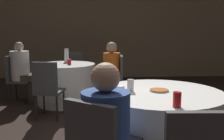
{
  "coord_description": "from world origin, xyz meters",
  "views": [
    {
      "loc": [
        -0.49,
        -2.42,
        1.33
      ],
      "look_at": [
        -0.31,
        0.81,
        0.85
      ],
      "focal_mm": 40.0,
      "sensor_mm": 36.0,
      "label": 1
    }
  ],
  "objects_px": {
    "chair_far_north": "(75,68)",
    "person_orange_shirt": "(108,73)",
    "table_near": "(158,127)",
    "person_white_shirt": "(23,72)",
    "chair_far_east": "(117,75)",
    "bottle_far": "(67,55)",
    "soda_can_red": "(177,100)",
    "soda_can_silver": "(131,85)",
    "table_far": "(66,83)",
    "pizza_plate_near": "(159,90)",
    "chair_far_south": "(47,86)",
    "person_blue_shirt": "(111,139)",
    "chair_far_west": "(15,75)"
  },
  "relations": [
    {
      "from": "person_blue_shirt",
      "to": "pizza_plate_near",
      "type": "xyz_separation_m",
      "value": [
        0.52,
        0.73,
        0.18
      ]
    },
    {
      "from": "person_blue_shirt",
      "to": "table_far",
      "type": "bearing_deg",
      "value": 138.73
    },
    {
      "from": "chair_far_north",
      "to": "person_orange_shirt",
      "type": "height_order",
      "value": "person_orange_shirt"
    },
    {
      "from": "table_near",
      "to": "person_white_shirt",
      "type": "distance_m",
      "value": 3.13
    },
    {
      "from": "person_orange_shirt",
      "to": "soda_can_red",
      "type": "xyz_separation_m",
      "value": [
        0.43,
        -2.82,
        0.23
      ]
    },
    {
      "from": "person_white_shirt",
      "to": "person_blue_shirt",
      "type": "height_order",
      "value": "person_white_shirt"
    },
    {
      "from": "chair_far_north",
      "to": "person_white_shirt",
      "type": "xyz_separation_m",
      "value": [
        -0.89,
        -0.91,
        0.06
      ]
    },
    {
      "from": "chair_far_north",
      "to": "soda_can_red",
      "type": "xyz_separation_m",
      "value": [
        1.15,
        -3.83,
        0.28
      ]
    },
    {
      "from": "soda_can_red",
      "to": "soda_can_silver",
      "type": "height_order",
      "value": "same"
    },
    {
      "from": "table_near",
      "to": "soda_can_silver",
      "type": "distance_m",
      "value": 0.52
    },
    {
      "from": "pizza_plate_near",
      "to": "table_far",
      "type": "bearing_deg",
      "value": 117.95
    },
    {
      "from": "person_orange_shirt",
      "to": "bottle_far",
      "type": "distance_m",
      "value": 0.95
    },
    {
      "from": "chair_far_west",
      "to": "chair_far_north",
      "type": "xyz_separation_m",
      "value": [
        1.05,
        0.9,
        0.0
      ]
    },
    {
      "from": "chair_far_east",
      "to": "bottle_far",
      "type": "relative_size",
      "value": 3.39
    },
    {
      "from": "table_near",
      "to": "pizza_plate_near",
      "type": "relative_size",
      "value": 6.22
    },
    {
      "from": "table_far",
      "to": "chair_far_north",
      "type": "distance_m",
      "value": 0.98
    },
    {
      "from": "table_near",
      "to": "soda_can_red",
      "type": "xyz_separation_m",
      "value": [
        0.01,
        -0.54,
        0.44
      ]
    },
    {
      "from": "table_near",
      "to": "table_far",
      "type": "xyz_separation_m",
      "value": [
        -1.23,
        2.31,
        0.0
      ]
    },
    {
      "from": "soda_can_silver",
      "to": "person_orange_shirt",
      "type": "bearing_deg",
      "value": 93.35
    },
    {
      "from": "chair_far_east",
      "to": "soda_can_red",
      "type": "xyz_separation_m",
      "value": [
        0.26,
        -2.81,
        0.28
      ]
    },
    {
      "from": "soda_can_silver",
      "to": "bottle_far",
      "type": "relative_size",
      "value": 0.45
    },
    {
      "from": "pizza_plate_near",
      "to": "chair_far_east",
      "type": "bearing_deg",
      "value": 96.5
    },
    {
      "from": "table_far",
      "to": "chair_far_north",
      "type": "bearing_deg",
      "value": 85.23
    },
    {
      "from": "chair_far_north",
      "to": "person_orange_shirt",
      "type": "relative_size",
      "value": 0.78
    },
    {
      "from": "table_near",
      "to": "person_orange_shirt",
      "type": "xyz_separation_m",
      "value": [
        -0.42,
        2.27,
        0.21
      ]
    },
    {
      "from": "chair_far_west",
      "to": "chair_far_north",
      "type": "distance_m",
      "value": 1.38
    },
    {
      "from": "person_blue_shirt",
      "to": "chair_far_east",
      "type": "bearing_deg",
      "value": 120.62
    },
    {
      "from": "chair_far_east",
      "to": "bottle_far",
      "type": "height_order",
      "value": "bottle_far"
    },
    {
      "from": "chair_far_north",
      "to": "person_white_shirt",
      "type": "bearing_deg",
      "value": 50.34
    },
    {
      "from": "chair_far_north",
      "to": "pizza_plate_near",
      "type": "bearing_deg",
      "value": 114.04
    },
    {
      "from": "chair_far_west",
      "to": "pizza_plate_near",
      "type": "bearing_deg",
      "value": 46.77
    },
    {
      "from": "person_orange_shirt",
      "to": "soda_can_silver",
      "type": "height_order",
      "value": "person_orange_shirt"
    },
    {
      "from": "chair_far_east",
      "to": "person_white_shirt",
      "type": "xyz_separation_m",
      "value": [
        -1.78,
        0.11,
        0.06
      ]
    },
    {
      "from": "table_far",
      "to": "chair_far_south",
      "type": "height_order",
      "value": "chair_far_south"
    },
    {
      "from": "person_blue_shirt",
      "to": "bottle_far",
      "type": "relative_size",
      "value": 4.25
    },
    {
      "from": "chair_far_north",
      "to": "person_white_shirt",
      "type": "distance_m",
      "value": 1.27
    },
    {
      "from": "person_white_shirt",
      "to": "table_far",
      "type": "bearing_deg",
      "value": 90.0
    },
    {
      "from": "soda_can_red",
      "to": "soda_can_silver",
      "type": "distance_m",
      "value": 0.63
    },
    {
      "from": "soda_can_red",
      "to": "bottle_far",
      "type": "xyz_separation_m",
      "value": [
        -1.25,
        3.17,
        0.07
      ]
    },
    {
      "from": "chair_far_east",
      "to": "person_orange_shirt",
      "type": "bearing_deg",
      "value": 90.0
    },
    {
      "from": "chair_far_north",
      "to": "person_blue_shirt",
      "type": "height_order",
      "value": "person_blue_shirt"
    },
    {
      "from": "table_near",
      "to": "bottle_far",
      "type": "height_order",
      "value": "bottle_far"
    },
    {
      "from": "pizza_plate_near",
      "to": "soda_can_red",
      "type": "height_order",
      "value": "soda_can_red"
    },
    {
      "from": "chair_far_north",
      "to": "person_blue_shirt",
      "type": "xyz_separation_m",
      "value": [
        0.62,
        -4.01,
        0.04
      ]
    },
    {
      "from": "pizza_plate_near",
      "to": "chair_far_south",
      "type": "bearing_deg",
      "value": 135.74
    },
    {
      "from": "table_far",
      "to": "person_orange_shirt",
      "type": "xyz_separation_m",
      "value": [
        0.81,
        -0.04,
        0.21
      ]
    },
    {
      "from": "person_white_shirt",
      "to": "person_blue_shirt",
      "type": "bearing_deg",
      "value": 30.15
    },
    {
      "from": "table_near",
      "to": "person_blue_shirt",
      "type": "relative_size",
      "value": 1.13
    },
    {
      "from": "chair_far_east",
      "to": "soda_can_red",
      "type": "bearing_deg",
      "value": -171.65
    },
    {
      "from": "table_near",
      "to": "soda_can_red",
      "type": "bearing_deg",
      "value": -89.12
    }
  ]
}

